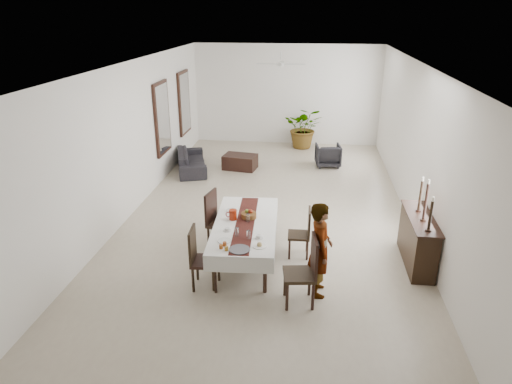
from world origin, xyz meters
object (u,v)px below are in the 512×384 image
Objects in this scene: woman at (320,249)px; sofa at (192,161)px; sideboard_body at (418,241)px; dining_table_top at (245,225)px; red_pitcher at (233,215)px.

woman is 0.83× the size of sofa.
sideboard_body reaches higher than sofa.
dining_table_top reaches higher than sofa.
red_pitcher is at bearing -173.79° from sofa.
woman is (1.30, -0.92, 0.10)m from dining_table_top.
dining_table_top is 1.43× the size of woman.
dining_table_top is 1.19× the size of sofa.
dining_table_top is 12.00× the size of red_pitcher.
woman reaches higher than sideboard_body.
red_pitcher is 0.13× the size of sideboard_body.
woman is at bearing -146.62° from sideboard_body.
sideboard_body is 6.85m from sofa.
sofa is at bearing 27.48° from woman.
sofa is (-5.21, 4.44, -0.16)m from sideboard_body.
red_pitcher is 3.27m from sideboard_body.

